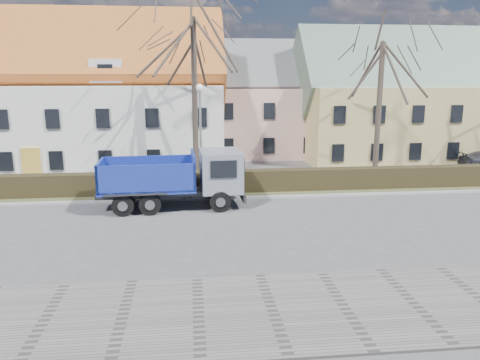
{
  "coord_description": "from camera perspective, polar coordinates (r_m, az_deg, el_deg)",
  "views": [
    {
      "loc": [
        -2.34,
        -21.21,
        7.04
      ],
      "look_at": [
        0.2,
        2.45,
        1.6
      ],
      "focal_mm": 35.0,
      "sensor_mm": 36.0,
      "label": 1
    }
  ],
  "objects": [
    {
      "name": "grass_strip",
      "position": [
        28.39,
        -1.2,
        -1.38
      ],
      "size": [
        80.0,
        3.0,
        0.1
      ],
      "primitive_type": "cube",
      "color": "#454B2A",
      "rests_on": "ground"
    },
    {
      "name": "sidewalk_near",
      "position": [
        14.7,
        3.94,
        -15.6
      ],
      "size": [
        80.0,
        5.0,
        0.08
      ],
      "primitive_type": "cube",
      "color": "slate",
      "rests_on": "ground"
    },
    {
      "name": "tree_2",
      "position": [
        32.21,
        16.65,
        9.61
      ],
      "size": [
        8.0,
        8.0,
        11.0
      ],
      "primitive_type": null,
      "color": "#3E332A",
      "rests_on": "ground"
    },
    {
      "name": "building_white",
      "position": [
        38.78,
        -22.33,
        8.54
      ],
      "size": [
        26.8,
        10.8,
        9.5
      ],
      "primitive_type": null,
      "color": "silver",
      "rests_on": "ground"
    },
    {
      "name": "tree_1",
      "position": [
        29.72,
        -5.57,
        11.44
      ],
      "size": [
        9.2,
        9.2,
        12.65
      ],
      "primitive_type": null,
      "color": "#3E332A",
      "rests_on": "ground"
    },
    {
      "name": "hedge",
      "position": [
        28.05,
        -1.17,
        -0.29
      ],
      "size": [
        60.0,
        0.9,
        1.3
      ],
      "primitive_type": "cube",
      "color": "black",
      "rests_on": "ground"
    },
    {
      "name": "parked_car_a",
      "position": [
        32.53,
        -11.0,
        1.41
      ],
      "size": [
        4.3,
        2.09,
        1.41
      ],
      "primitive_type": "imported",
      "rotation": [
        0.0,
        0.0,
        1.47
      ],
      "color": "#192F27",
      "rests_on": "ground"
    },
    {
      "name": "cart_frame",
      "position": [
        26.77,
        -6.93,
        -1.67
      ],
      "size": [
        0.81,
        0.49,
        0.72
      ],
      "primitive_type": null,
      "rotation": [
        0.0,
        0.0,
        -0.06
      ],
      "color": "silver",
      "rests_on": "ground"
    },
    {
      "name": "ground",
      "position": [
        22.48,
        0.17,
        -5.38
      ],
      "size": [
        120.0,
        120.0,
        0.0
      ],
      "primitive_type": "plane",
      "color": "#4F4F52"
    },
    {
      "name": "streetlight",
      "position": [
        28.47,
        -4.82,
        5.21
      ],
      "size": [
        0.51,
        0.51,
        6.53
      ],
      "primitive_type": null,
      "color": "#959798",
      "rests_on": "ground"
    },
    {
      "name": "curb_far",
      "position": [
        26.84,
        -0.91,
        -2.2
      ],
      "size": [
        80.0,
        0.3,
        0.12
      ],
      "primitive_type": "cube",
      "color": "#9B9A98",
      "rests_on": "ground"
    },
    {
      "name": "dump_truck",
      "position": [
        25.04,
        -8.87,
        0.09
      ],
      "size": [
        7.95,
        3.24,
        3.13
      ],
      "primitive_type": null,
      "rotation": [
        0.0,
        0.0,
        0.04
      ],
      "color": "navy",
      "rests_on": "ground"
    },
    {
      "name": "building_yellow",
      "position": [
        42.48,
        19.69,
        8.37
      ],
      "size": [
        18.8,
        10.8,
        8.5
      ],
      "primitive_type": null,
      "color": "tan",
      "rests_on": "ground"
    },
    {
      "name": "building_pink",
      "position": [
        41.81,
        2.65,
        8.7
      ],
      "size": [
        10.8,
        8.8,
        8.0
      ],
      "primitive_type": null,
      "color": "#D9A799",
      "rests_on": "ground"
    }
  ]
}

